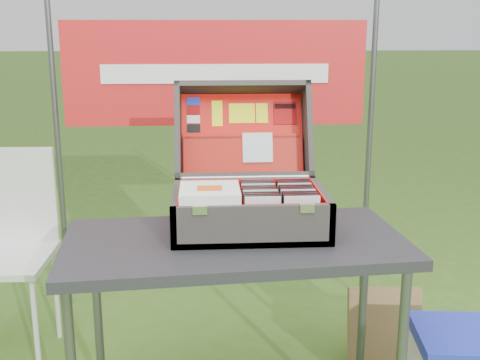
{
  "coord_description": "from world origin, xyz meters",
  "views": [
    {
      "loc": [
        -0.07,
        -2.13,
        1.54
      ],
      "look_at": [
        0.07,
        0.1,
        0.97
      ],
      "focal_mm": 45.0,
      "sensor_mm": 36.0,
      "label": 1
    }
  ],
  "objects": [
    {
      "name": "chair_leg_br",
      "position": [
        -0.82,
        0.71,
        0.25
      ],
      "size": [
        0.02,
        0.02,
        0.5
      ],
      "primitive_type": "cylinder",
      "color": "silver",
      "rests_on": "ground"
    },
    {
      "name": "cd_left_6",
      "position": [
        0.14,
        0.03,
        0.88
      ],
      "size": [
        0.13,
        0.01,
        0.15
      ],
      "primitive_type": "cube",
      "color": "black",
      "rests_on": "suitcase_liner_floor"
    },
    {
      "name": "cd_left_0",
      "position": [
        0.14,
        -0.1,
        0.88
      ],
      "size": [
        0.13,
        0.01,
        0.15
      ],
      "primitive_type": "cube",
      "color": "silver",
      "rests_on": "suitcase_liner_floor"
    },
    {
      "name": "suitcase_hinge",
      "position": [
        0.1,
        0.26,
        0.94
      ],
      "size": [
        0.52,
        0.02,
        0.02
      ],
      "primitive_type": "cylinder",
      "rotation": [
        0.0,
        1.57,
        0.0
      ],
      "color": "silver",
      "rests_on": "suitcase_base_wall_back"
    },
    {
      "name": "cd_left_7",
      "position": [
        0.14,
        0.06,
        0.88
      ],
      "size": [
        0.13,
        0.01,
        0.15
      ],
      "primitive_type": "cube",
      "color": "black",
      "rests_on": "suitcase_liner_floor"
    },
    {
      "name": "cd_left_5",
      "position": [
        0.14,
        0.01,
        0.88
      ],
      "size": [
        0.13,
        0.01,
        0.15
      ],
      "primitive_type": "cube",
      "color": "black",
      "rests_on": "suitcase_liner_floor"
    },
    {
      "name": "lid_sticker_band_bar",
      "position": [
        0.29,
        0.5,
        1.2
      ],
      "size": [
        0.09,
        0.01,
        0.02
      ],
      "primitive_type": "cube",
      "rotation": [
        -1.95,
        0.0,
        0.0
      ],
      "color": "black",
      "rests_on": "suitcase_lid_liner"
    },
    {
      "name": "lid_card_neon_tall",
      "position": [
        -0.01,
        0.49,
        1.17
      ],
      "size": [
        0.05,
        0.04,
        0.11
      ],
      "primitive_type": "cube",
      "rotation": [
        -1.95,
        0.0,
        0.0
      ],
      "color": "#F4F812",
      "rests_on": "suitcase_lid_liner"
    },
    {
      "name": "suitcase_liner_wall_back",
      "position": [
        0.1,
        0.24,
        0.87
      ],
      "size": [
        0.53,
        0.01,
        0.13
      ],
      "primitive_type": "cube",
      "color": "red",
      "rests_on": "suitcase_base_bottom"
    },
    {
      "name": "chair_seat",
      "position": [
        -1.01,
        0.52,
        0.5
      ],
      "size": [
        0.46,
        0.46,
        0.03
      ],
      "primitive_type": "cube",
      "rotation": [
        0.0,
        0.0,
        -0.03
      ],
      "color": "silver",
      "rests_on": "ground"
    },
    {
      "name": "cardboard_box",
      "position": [
        0.77,
        0.39,
        0.18
      ],
      "size": [
        0.35,
        0.15,
        0.36
      ],
      "primitive_type": "cube",
      "rotation": [
        -0.23,
        0.0,
        -0.07
      ],
      "color": "#94774D",
      "rests_on": "ground"
    },
    {
      "name": "cd_right_4",
      "position": [
        0.28,
        -0.01,
        0.88
      ],
      "size": [
        0.13,
        0.01,
        0.15
      ],
      "primitive_type": "cube",
      "color": "silver",
      "rests_on": "suitcase_liner_floor"
    },
    {
      "name": "lid_sticker_cc_d",
      "position": [
        -0.11,
        0.47,
        1.11
      ],
      "size": [
        0.06,
        0.02,
        0.03
      ],
      "primitive_type": "cube",
      "rotation": [
        -1.95,
        0.0,
        0.0
      ],
      "color": "black",
      "rests_on": "suitcase_lid_liner"
    },
    {
      "name": "table_leg_br",
      "position": [
        0.61,
        0.21,
        0.37
      ],
      "size": [
        0.04,
        0.04,
        0.74
      ],
      "primitive_type": "cylinder",
      "color": "#59595B",
      "rests_on": "ground"
    },
    {
      "name": "table_top",
      "position": [
        0.04,
        -0.04,
        0.76
      ],
      "size": [
        1.3,
        0.73,
        0.04
      ],
      "primitive_type": "cube",
      "rotation": [
        0.0,
        0.0,
        0.09
      ],
      "color": "#2A2A2D",
      "rests_on": "ground"
    },
    {
      "name": "songbook_5",
      "position": [
        -0.05,
        -0.02,
        0.96
      ],
      "size": [
        0.22,
        0.22,
        0.0
      ],
      "primitive_type": "cube",
      "color": "white",
      "rests_on": "suitcase_base_wall_front"
    },
    {
      "name": "cd_right_2",
      "position": [
        0.28,
        -0.06,
        0.88
      ],
      "size": [
        0.13,
        0.01,
        0.15
      ],
      "primitive_type": "cube",
      "color": "black",
      "rests_on": "suitcase_liner_floor"
    },
    {
      "name": "banner",
      "position": [
        0.0,
        1.09,
        1.3
      ],
      "size": [
        1.6,
        0.02,
        0.55
      ],
      "primitive_type": "cube",
      "color": "red",
      "rests_on": "banner_post_left"
    },
    {
      "name": "banner_text",
      "position": [
        0.0,
        1.08,
        1.3
      ],
      "size": [
        1.2,
        0.0,
        0.1
      ],
      "primitive_type": "cube",
      "color": "white",
      "rests_on": "banner"
    },
    {
      "name": "cd_left_2",
      "position": [
        0.14,
        -0.06,
        0.88
      ],
      "size": [
        0.13,
        0.01,
        0.15
      ],
      "primitive_type": "cube",
      "color": "black",
      "rests_on": "suitcase_liner_floor"
    },
    {
      "name": "cooler_lid",
      "position": [
        0.97,
        -0.11,
        0.38
      ],
      "size": [
        0.5,
        0.4,
        0.05
      ],
      "primitive_type": "cube",
      "rotation": [
        0.0,
        0.0,
        -0.12
      ],
      "color": "#1E2FBB",
      "rests_on": "cooler_body"
    },
    {
      "name": "lid_card_neon_main",
      "position": [
        0.1,
        0.49,
        1.17
      ],
      "size": [
        0.11,
        0.04,
        0.08
      ],
      "primitive_type": "cube",
      "rotation": [
        -1.95,
        0.0,
        0.0
      ],
      "color": "#F4F812",
      "rests_on": "suitcase_lid_liner"
    },
    {
      "name": "suitcase",
      "position": [
        0.1,
        0.12,
        1.04
      ],
      "size": [
        0.58,
        0.57,
        0.51
      ],
      "primitive_type": null,
      "color": "#4D4944",
      "rests_on": "table"
    },
    {
      "name": "cd_left_10",
      "position": [
        0.14,
        0.13,
        0.88
      ],
      "size": [
        0.13,
        0.01,
        0.15
      ],
      "primitive_type": "cube",
      "color": "black",
      "rests_on": "suitcase_liner_floor"
    },
    {
      "name": "suitcase_liner_wall_right",
      "position": [
        0.37,
        0.06,
        0.87
      ],
      "size": [
        0.01,
        0.37,
        0.13
      ],
      "primitive_type": "cube",
      "color": "red",
      "rests_on": "suitcase_base_bottom"
    },
    {
      "name": "suitcase_lid_pocket",
      "position": [
        0.1,
        0.41,
        1.0
      ],
      "size": [
        0.51,
        0.09,
        0.17
      ],
      "primitive_type": "cube",
      "rotation": [
        -1.95,
        0.0,
        0.0
      ],
      "color": "#A0150B",
      "rests_on": "suitcase_lid_liner"
    },
    {
      "name": "banner_post_left",
      "position": [
        -0.85,
        1.1,
        0.85
      ],
      "size": [
        0.03,
        0.03,
        1.7
      ],
      "primitive_type": "cylinder",
      "color": "#59595B",
      "rests_on": "ground"
    },
    {
      "name": "cd_left_9",
      "position": [
        0.14,
        0.1,
        0.88
      ],
      "size": [
        0.13,
        0.01,
        0.15
      ],
      "primitive_type": "cube",
      "color": "black",
      "rests_on": "suitcase_liner_floor"
    },
    {
      "name": "suitcase_latch_left",
      "position": [
        -0.08,
        -0.15,
        0.93
      ],
      "size": [
        0.05,
        0.01,
        0.03
      ],
      "primitive_type": "cube",
      "color": "silver",
      "rests_on": "suitcase_base_wall_front"
    },
    {
      "name": "songbook_graphic",
      "position": [
        -0.05,
        -0.03,
        0.97
      ],
      "size": [
        0.09,
        0.07,
        0.0
      ],
      "primitive_type": "cube",
      "color": "#D85919",
      "rests_on": "songbook_6"
    },
    {
      "name": "suitcase_lid_rim_right",
      "position": [
        0.38,
        0.41,
        1.1
      ],
      "size": [
        0.02,
        0.3,
        0.44
      ],
      "primitive_type": "cube",
      "rotation": [
        -1.95,
        0.0,
        0.0
      ],
      "color": "#4D4944",
      "rests_on": "suitcase_lid_back"
    },
    {
      "name": "suitcase_lid_rim_far",
      "position": [
        0.1,
        0.48,
        1.28
      ],
      "size": [
        0.58,
        0.15,
        0.08
      ],
      "primitive_type": "cube",
      "rotation": [
        -1.95,
        0.0,
        0.0
      ],
      "color": "#4D4944",
      "rests_on": "suitcase_lid_back"
    },
    {
      "name": "cd_right_3",
      "position": [
        0.28,
        -0.03,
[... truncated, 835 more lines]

